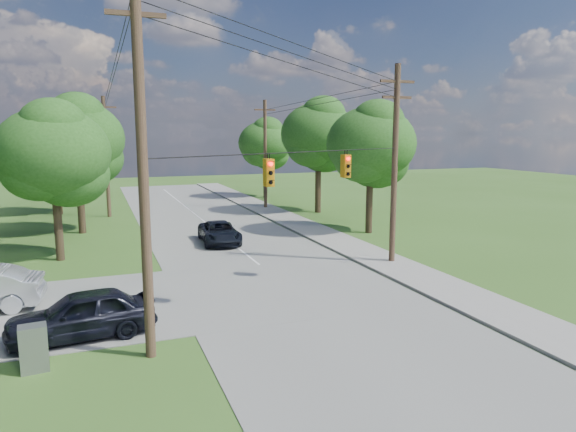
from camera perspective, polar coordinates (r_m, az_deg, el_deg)
name	(u,v)px	position (r m, az deg, el deg)	size (l,w,h in m)	color
ground	(292,340)	(17.92, 0.41, -13.65)	(140.00, 140.00, 0.00)	#365B1E
main_road	(293,292)	(22.97, 0.59, -8.41)	(10.00, 100.00, 0.03)	gray
sidewalk_east	(421,276)	(26.05, 14.56, -6.49)	(2.60, 100.00, 0.12)	gray
pole_sw	(142,158)	(15.89, -15.88, 6.22)	(2.00, 0.32, 12.00)	brown
pole_ne	(395,162)	(27.76, 11.78, 5.90)	(2.00, 0.32, 10.50)	brown
pole_north_e	(265,154)	(47.81, -2.55, 6.95)	(2.00, 0.32, 10.00)	brown
pole_north_w	(106,156)	(45.47, -19.55, 6.33)	(2.00, 0.32, 10.00)	brown
power_lines	(240,91)	(28.06, -5.34, 13.62)	(13.93, 29.62, 4.93)	black
traffic_signals	(311,168)	(21.63, 2.54, 5.30)	(4.91, 3.27, 1.05)	#CB810B
tree_w_near	(53,153)	(30.51, -24.65, 6.40)	(6.00, 6.00, 8.40)	#3B2E1D
tree_w_mid	(77,139)	(38.44, -22.43, 7.91)	(6.40, 6.40, 9.22)	#3B2E1D
tree_w_far	(55,142)	(48.52, -24.46, 7.51)	(6.00, 6.00, 8.73)	#3B2E1D
tree_e_near	(371,144)	(36.18, 9.18, 7.92)	(6.20, 6.20, 8.81)	#3B2E1D
tree_e_mid	(319,134)	(45.34, 3.42, 9.07)	(6.60, 6.60, 9.64)	#3B2E1D
tree_e_far	(265,143)	(56.20, -2.57, 8.08)	(5.80, 5.80, 8.32)	#3B2E1D
car_cross_dark	(82,314)	(19.13, -21.94, -10.10)	(1.95, 4.84, 1.65)	black
car_main_north	(219,232)	(33.01, -7.62, -1.83)	(2.26, 4.90, 1.36)	black
control_cabinet	(34,348)	(17.28, -26.41, -13.04)	(0.77, 0.56, 1.40)	gray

